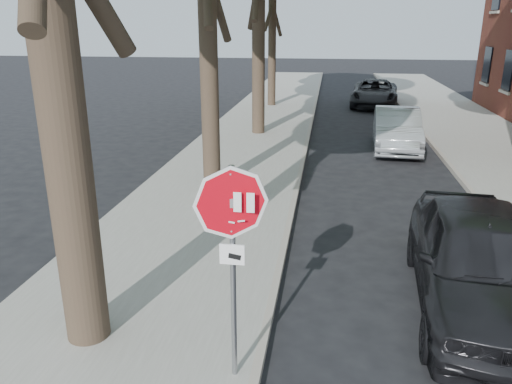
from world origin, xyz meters
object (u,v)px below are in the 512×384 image
car_d (375,93)px  car_a (480,261)px  stop_sign (232,235)px  car_b (397,129)px

car_d → car_a: bearing=-84.0°
car_a → car_d: 19.86m
stop_sign → car_d: bearing=81.5°
stop_sign → car_a: size_ratio=0.56×
car_a → car_d: bearing=94.5°
car_b → car_d: car_b is taller
stop_sign → car_d: stop_sign is taller
car_a → car_b: (0.00, 10.27, -0.09)m
car_a → car_b: 10.27m
car_b → car_a: bearing=-86.7°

